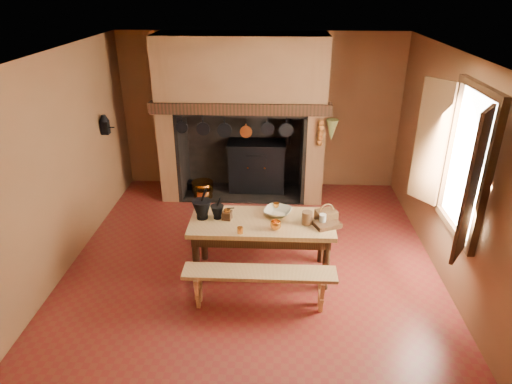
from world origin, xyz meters
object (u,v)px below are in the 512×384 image
iron_range (257,166)px  mixing_bowl (278,212)px  bench_front (260,280)px  coffee_grinder (227,215)px  wicker_basket (326,215)px  work_table (262,229)px

iron_range → mixing_bowl: (0.37, -2.49, 0.35)m
mixing_bowl → bench_front: bearing=-103.1°
coffee_grinder → wicker_basket: bearing=12.6°
wicker_basket → coffee_grinder: bearing=162.5°
work_table → bench_front: size_ratio=1.02×
bench_front → coffee_grinder: 0.97m
iron_range → bench_front: 3.36m
coffee_grinder → mixing_bowl: size_ratio=0.50×
bench_front → wicker_basket: wicker_basket is taller
work_table → bench_front: bearing=-90.0°
bench_front → coffee_grinder: coffee_grinder is taller
coffee_grinder → bench_front: bearing=-46.4°
iron_range → wicker_basket: bearing=-69.4°
bench_front → mixing_bowl: (0.20, 0.86, 0.46)m
bench_front → mixing_bowl: mixing_bowl is taller
iron_range → coffee_grinder: bearing=-95.8°
coffee_grinder → wicker_basket: 1.26m
mixing_bowl → wicker_basket: size_ratio=1.17×
iron_range → coffee_grinder: 2.68m
mixing_bowl → coffee_grinder: bearing=-167.4°
work_table → coffee_grinder: coffee_grinder is taller
iron_range → coffee_grinder: size_ratio=9.26×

